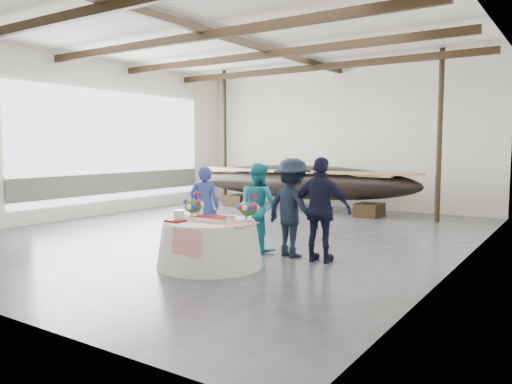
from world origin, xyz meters
The scene contains 14 objects.
floor centered at (0.00, 0.00, 0.00)m, with size 10.00×12.00×0.01m, color #3D3D42.
wall_back centered at (0.00, 6.00, 2.25)m, with size 10.00×0.02×4.50m, color silver.
wall_left centered at (-5.00, 0.00, 2.25)m, with size 0.02×12.00×4.50m, color silver.
wall_right centered at (5.00, 0.00, 2.25)m, with size 0.02×12.00×4.50m, color silver.
ceiling centered at (0.00, 0.00, 4.50)m, with size 10.00×12.00×0.01m, color white.
pavilion_structure centered at (0.00, 0.76, 4.00)m, with size 9.80×11.76×4.50m.
open_bay centered at (-4.95, 1.00, 1.83)m, with size 0.03×7.00×3.20m.
longboat_display centered at (-0.63, 4.36, 0.91)m, with size 7.57×1.51×1.42m.
banquet_table centered at (1.53, -2.71, 0.38)m, with size 1.78×1.78×0.76m.
tabletop_items centered at (1.52, -2.56, 0.91)m, with size 1.64×1.02×0.40m.
guest_woman_blue centered at (0.43, -1.51, 0.81)m, with size 0.59×0.39×1.61m, color navy.
guest_woman_teal centered at (1.54, -1.24, 0.84)m, with size 0.82×0.64×1.68m, color teal.
guest_man_left centered at (2.32, -1.33, 0.89)m, with size 1.15×0.66×1.78m, color black.
guest_man_right centered at (2.96, -1.43, 0.91)m, with size 1.07×0.44×1.82m, color black.
Camera 1 is at (6.71, -9.13, 2.00)m, focal length 35.00 mm.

